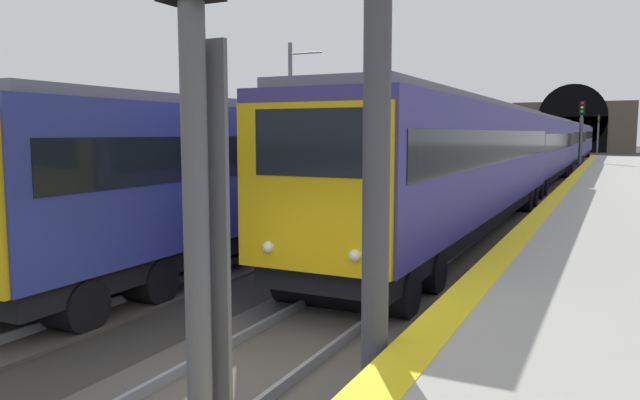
{
  "coord_description": "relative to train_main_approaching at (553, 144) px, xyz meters",
  "views": [
    {
      "loc": [
        -6.14,
        -4.24,
        3.22
      ],
      "look_at": [
        5.53,
        1.45,
        1.78
      ],
      "focal_mm": 33.85,
      "sensor_mm": 36.0,
      "label": 1
    }
  ],
  "objects": [
    {
      "name": "railway_signal_far",
      "position": [
        50.49,
        -1.96,
        1.2
      ],
      "size": [
        0.39,
        0.38,
        5.95
      ],
      "rotation": [
        0.0,
        0.0,
        3.14
      ],
      "color": "#4C4C54",
      "rests_on": "ground_plane"
    },
    {
      "name": "railway_signal_mid",
      "position": [
        -0.11,
        -1.96,
        1.0
      ],
      "size": [
        0.39,
        0.38,
        5.6
      ],
      "rotation": [
        0.0,
        0.0,
        3.14
      ],
      "color": "#4C4C54",
      "rests_on": "ground_plane"
    },
    {
      "name": "catenary_mast_far",
      "position": [
        17.21,
        11.43,
        1.24
      ],
      "size": [
        0.22,
        1.87,
        7.03
      ],
      "color": "#595B60",
      "rests_on": "ground_plane"
    },
    {
      "name": "tunnel_portal",
      "position": [
        61.75,
        2.32,
        1.89
      ],
      "size": [
        2.55,
        19.48,
        11.37
      ],
      "color": "#51473D",
      "rests_on": "ground_plane"
    },
    {
      "name": "ground_plane",
      "position": [
        -43.08,
        -0.0,
        -2.37
      ],
      "size": [
        320.0,
        320.0,
        0.0
      ],
      "primitive_type": "plane",
      "color": "#302D2B"
    },
    {
      "name": "track_main_line",
      "position": [
        -43.08,
        -0.0,
        -2.33
      ],
      "size": [
        160.0,
        3.08,
        0.21
      ],
      "color": "#4C4742",
      "rests_on": "ground_plane"
    },
    {
      "name": "train_adjacent_platform",
      "position": [
        -13.28,
        4.64,
        -0.08
      ],
      "size": [
        61.23,
        3.22,
        4.88
      ],
      "rotation": [
        0.0,
        0.0,
        3.16
      ],
      "color": "navy",
      "rests_on": "ground_plane"
    },
    {
      "name": "catenary_mast_near",
      "position": [
        -20.62,
        11.43,
        1.72
      ],
      "size": [
        0.22,
        1.98,
        7.97
      ],
      "color": "#595B60",
      "rests_on": "ground_plane"
    },
    {
      "name": "platform_right_edge_strip",
      "position": [
        -43.08,
        -2.54,
        -1.28
      ],
      "size": [
        112.0,
        0.5,
        0.01
      ],
      "primitive_type": "cube",
      "color": "yellow",
      "rests_on": "platform_right"
    },
    {
      "name": "railway_signal_near",
      "position": [
        -46.25,
        -1.96,
        0.43
      ],
      "size": [
        0.39,
        0.38,
        4.74
      ],
      "rotation": [
        0.0,
        0.0,
        3.14
      ],
      "color": "#4C4C54",
      "rests_on": "ground_plane"
    },
    {
      "name": "train_main_approaching",
      "position": [
        0.0,
        0.0,
        0.0
      ],
      "size": [
        81.68,
        3.0,
        4.16
      ],
      "rotation": [
        0.0,
        0.0,
        3.14
      ],
      "color": "navy",
      "rests_on": "ground_plane"
    }
  ]
}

